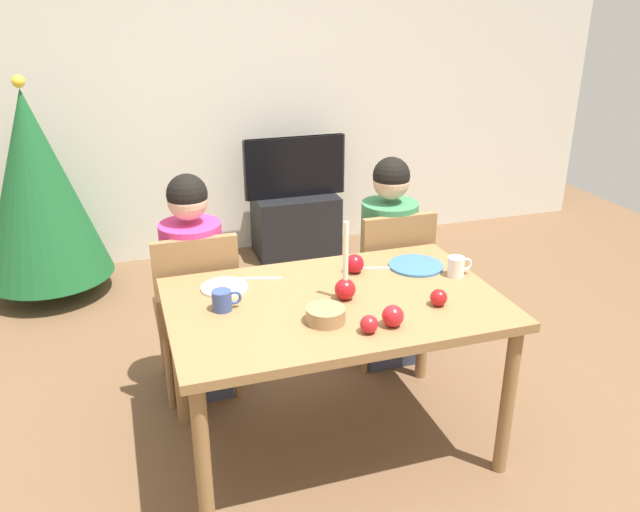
% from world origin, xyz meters
% --- Properties ---
extents(ground_plane, '(7.68, 7.68, 0.00)m').
position_xyz_m(ground_plane, '(0.00, 0.00, 0.00)').
color(ground_plane, brown).
extents(back_wall, '(6.40, 0.10, 2.60)m').
position_xyz_m(back_wall, '(0.00, 2.60, 1.30)').
color(back_wall, beige).
rests_on(back_wall, ground).
extents(dining_table, '(1.40, 0.90, 0.75)m').
position_xyz_m(dining_table, '(0.00, 0.00, 0.67)').
color(dining_table, olive).
rests_on(dining_table, ground).
extents(chair_left, '(0.40, 0.40, 0.90)m').
position_xyz_m(chair_left, '(-0.51, 0.61, 0.51)').
color(chair_left, olive).
rests_on(chair_left, ground).
extents(chair_right, '(0.40, 0.40, 0.90)m').
position_xyz_m(chair_right, '(0.53, 0.61, 0.51)').
color(chair_right, olive).
rests_on(chair_right, ground).
extents(person_left_child, '(0.30, 0.30, 1.17)m').
position_xyz_m(person_left_child, '(-0.51, 0.64, 0.57)').
color(person_left_child, '#33384C').
rests_on(person_left_child, ground).
extents(person_right_child, '(0.30, 0.30, 1.17)m').
position_xyz_m(person_right_child, '(0.53, 0.64, 0.57)').
color(person_right_child, '#33384C').
rests_on(person_right_child, ground).
extents(tv_stand, '(0.64, 0.40, 0.48)m').
position_xyz_m(tv_stand, '(0.48, 2.30, 0.24)').
color(tv_stand, black).
rests_on(tv_stand, ground).
extents(tv, '(0.79, 0.05, 0.46)m').
position_xyz_m(tv, '(0.48, 2.30, 0.71)').
color(tv, black).
rests_on(tv, tv_stand).
extents(christmas_tree, '(0.84, 0.84, 1.48)m').
position_xyz_m(christmas_tree, '(-1.32, 2.13, 0.77)').
color(christmas_tree, brown).
rests_on(christmas_tree, ground).
extents(candle_centerpiece, '(0.09, 0.09, 0.35)m').
position_xyz_m(candle_centerpiece, '(0.04, -0.01, 0.82)').
color(candle_centerpiece, red).
rests_on(candle_centerpiece, dining_table).
extents(plate_left, '(0.21, 0.21, 0.01)m').
position_xyz_m(plate_left, '(-0.42, 0.25, 0.76)').
color(plate_left, white).
rests_on(plate_left, dining_table).
extents(plate_right, '(0.26, 0.26, 0.01)m').
position_xyz_m(plate_right, '(0.48, 0.21, 0.76)').
color(plate_right, teal).
rests_on(plate_right, dining_table).
extents(mug_left, '(0.12, 0.08, 0.09)m').
position_xyz_m(mug_left, '(-0.46, 0.05, 0.79)').
color(mug_left, '#33477F').
rests_on(mug_left, dining_table).
extents(mug_right, '(0.12, 0.08, 0.09)m').
position_xyz_m(mug_right, '(0.61, 0.06, 0.80)').
color(mug_right, silver).
rests_on(mug_right, dining_table).
extents(fork_left, '(0.18, 0.06, 0.01)m').
position_xyz_m(fork_left, '(-0.25, 0.30, 0.75)').
color(fork_left, silver).
rests_on(fork_left, dining_table).
extents(fork_right, '(0.18, 0.06, 0.01)m').
position_xyz_m(fork_right, '(0.31, 0.24, 0.75)').
color(fork_right, silver).
rests_on(fork_right, dining_table).
extents(bowl_walnuts, '(0.16, 0.16, 0.06)m').
position_xyz_m(bowl_walnuts, '(-0.10, -0.17, 0.78)').
color(bowl_walnuts, '#99754C').
rests_on(bowl_walnuts, dining_table).
extents(apple_near_candle, '(0.07, 0.07, 0.07)m').
position_xyz_m(apple_near_candle, '(0.39, -0.18, 0.79)').
color(apple_near_candle, '#B21517').
rests_on(apple_near_candle, dining_table).
extents(apple_by_left_plate, '(0.07, 0.07, 0.07)m').
position_xyz_m(apple_by_left_plate, '(0.03, -0.31, 0.79)').
color(apple_by_left_plate, red).
rests_on(apple_by_left_plate, dining_table).
extents(apple_by_right_mug, '(0.09, 0.09, 0.09)m').
position_xyz_m(apple_by_right_mug, '(0.14, -0.29, 0.79)').
color(apple_by_right_mug, red).
rests_on(apple_by_right_mug, dining_table).
extents(apple_far_edge, '(0.09, 0.09, 0.09)m').
position_xyz_m(apple_far_edge, '(0.18, 0.24, 0.79)').
color(apple_far_edge, '#B3111A').
rests_on(apple_far_edge, dining_table).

